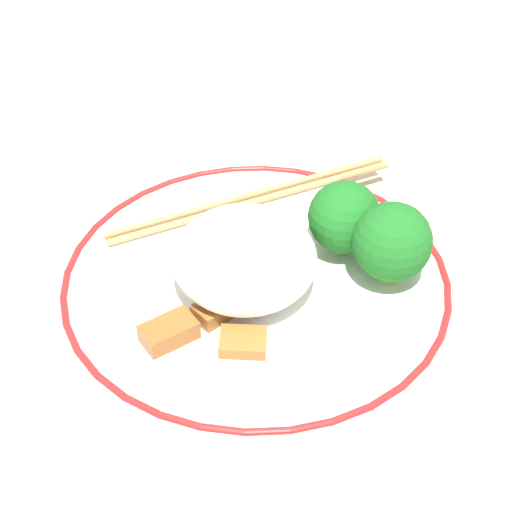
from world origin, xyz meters
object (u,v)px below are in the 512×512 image
(broccoli_back_left, at_px, (392,242))
(chopsticks, at_px, (253,198))
(broccoli_back_center, at_px, (344,217))
(plate, at_px, (256,285))

(broccoli_back_left, relative_size, chopsticks, 0.28)
(broccoli_back_center, relative_size, chopsticks, 0.26)
(plate, relative_size, broccoli_back_center, 4.82)
(broccoli_back_left, height_order, chopsticks, broccoli_back_left)
(plate, distance_m, broccoli_back_left, 0.10)
(plate, xyz_separation_m, chopsticks, (-0.07, -0.05, 0.01))
(broccoli_back_center, height_order, chopsticks, broccoli_back_center)
(broccoli_back_left, xyz_separation_m, broccoli_back_center, (-0.01, -0.04, -0.00))
(broccoli_back_center, xyz_separation_m, chopsticks, (-0.01, -0.08, -0.03))
(plate, bearing_deg, broccoli_back_left, 126.60)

